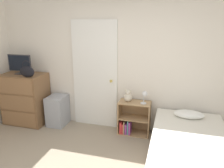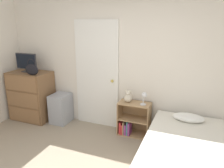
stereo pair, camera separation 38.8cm
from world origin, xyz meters
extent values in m
cube|color=silver|center=(0.00, 2.10, 1.27)|extent=(10.00, 0.06, 2.55)
cube|color=white|center=(-0.49, 2.05, 1.03)|extent=(0.88, 0.04, 2.06)
sphere|color=gold|center=(-0.15, 2.01, 0.95)|extent=(0.06, 0.06, 0.06)
cube|color=brown|center=(-1.90, 1.78, 0.51)|extent=(0.84, 0.54, 1.02)
cube|color=#89613E|center=(-1.90, 1.51, 0.17)|extent=(0.77, 0.01, 0.30)
cube|color=#89613E|center=(-1.90, 1.51, 0.51)|extent=(0.77, 0.01, 0.30)
cube|color=#89613E|center=(-1.90, 1.51, 0.85)|extent=(0.77, 0.01, 0.30)
cube|color=#2D2D33|center=(-1.96, 1.80, 1.03)|extent=(0.18, 0.16, 0.02)
cylinder|color=#2D2D33|center=(-1.96, 1.80, 1.06)|extent=(0.04, 0.04, 0.04)
cube|color=#2D2D33|center=(-1.96, 1.80, 1.24)|extent=(0.50, 0.02, 0.33)
cube|color=black|center=(-1.96, 1.78, 1.24)|extent=(0.47, 0.01, 0.29)
ellipsoid|color=black|center=(-1.65, 1.59, 1.13)|extent=(0.30, 0.09, 0.21)
torus|color=black|center=(-1.65, 1.59, 1.25)|extent=(0.18, 0.01, 0.18)
cube|color=#999EA8|center=(-1.23, 1.85, 0.30)|extent=(0.34, 0.41, 0.60)
cube|color=tan|center=(0.05, 1.90, 0.31)|extent=(0.02, 0.31, 0.62)
cube|color=tan|center=(0.60, 1.90, 0.31)|extent=(0.02, 0.31, 0.62)
cube|color=tan|center=(0.32, 1.90, 0.01)|extent=(0.54, 0.31, 0.02)
cube|color=tan|center=(0.32, 1.90, 0.31)|extent=(0.54, 0.31, 0.02)
cube|color=tan|center=(0.32, 1.90, 0.61)|extent=(0.54, 0.31, 0.02)
cube|color=tan|center=(0.32, 2.05, 0.31)|extent=(0.57, 0.01, 0.62)
cube|color=red|center=(0.09, 1.84, 0.13)|extent=(0.03, 0.18, 0.22)
cube|color=red|center=(0.13, 1.87, 0.11)|extent=(0.03, 0.24, 0.19)
cube|color=tan|center=(0.16, 1.85, 0.14)|extent=(0.02, 0.20, 0.24)
cube|color=#8C3F8C|center=(0.19, 1.87, 0.11)|extent=(0.04, 0.23, 0.19)
cube|color=teal|center=(0.23, 1.88, 0.15)|extent=(0.02, 0.25, 0.27)
cube|color=#8C3F8C|center=(0.26, 1.84, 0.14)|extent=(0.03, 0.18, 0.24)
sphere|color=beige|center=(0.20, 1.90, 0.70)|extent=(0.15, 0.15, 0.15)
sphere|color=beige|center=(0.20, 1.90, 0.80)|extent=(0.09, 0.09, 0.09)
sphere|color=silver|center=(0.20, 1.86, 0.79)|extent=(0.03, 0.03, 0.03)
sphere|color=beige|center=(0.16, 1.90, 0.83)|extent=(0.04, 0.04, 0.04)
sphere|color=beige|center=(0.23, 1.90, 0.83)|extent=(0.04, 0.04, 0.04)
cylinder|color=silver|center=(0.48, 1.87, 0.63)|extent=(0.11, 0.11, 0.01)
cylinder|color=silver|center=(0.48, 1.87, 0.71)|extent=(0.01, 0.01, 0.15)
sphere|color=silver|center=(0.50, 1.85, 0.81)|extent=(0.09, 0.09, 0.09)
cube|color=brown|center=(1.25, 1.06, 0.06)|extent=(1.09, 1.99, 0.12)
cube|color=silver|center=(1.25, 1.06, 0.31)|extent=(1.05, 1.93, 0.38)
ellipsoid|color=white|center=(1.25, 1.77, 0.55)|extent=(0.49, 0.28, 0.12)
camera|label=1|loc=(0.93, -1.77, 2.03)|focal=35.00mm
camera|label=2|loc=(1.30, -1.64, 2.03)|focal=35.00mm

